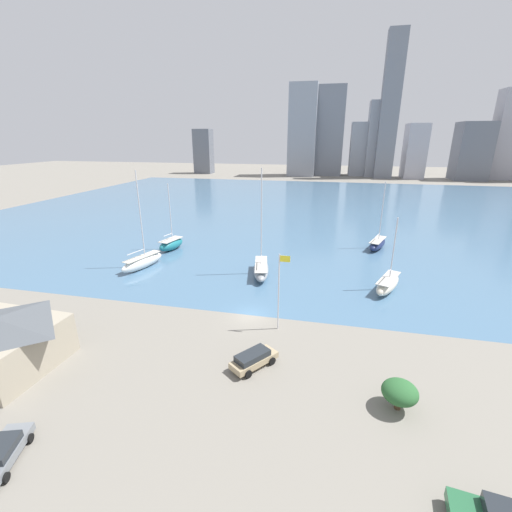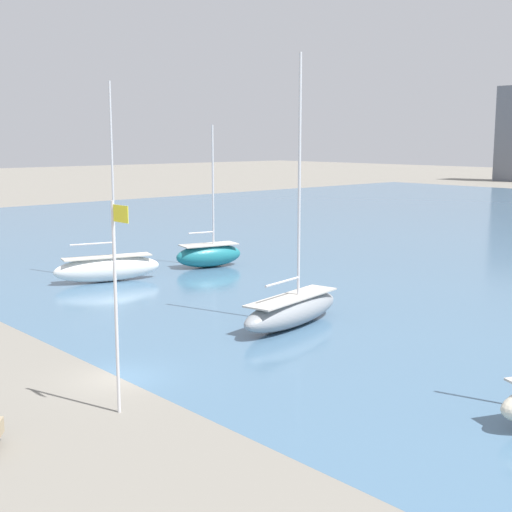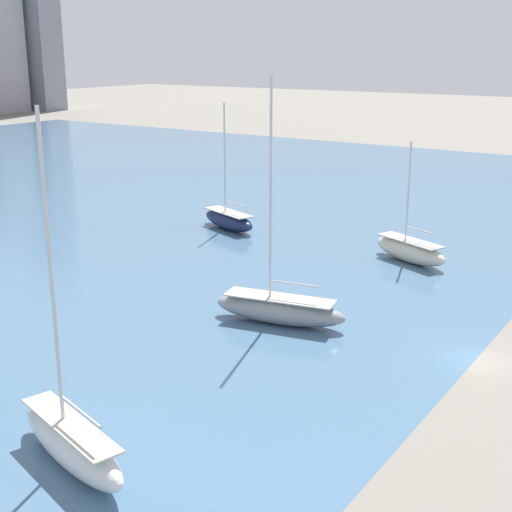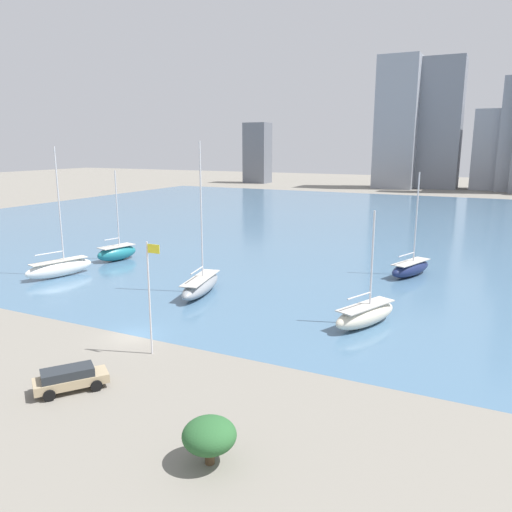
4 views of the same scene
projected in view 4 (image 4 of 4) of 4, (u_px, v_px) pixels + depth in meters
ground_plane at (133, 336)px, 43.72m from camera, size 500.00×500.00×0.00m
harbor_water at (350, 224)px, 105.13m from camera, size 180.00×140.00×0.00m
flag_pole at (150, 293)px, 38.86m from camera, size 1.24×0.14×9.14m
yard_shrub at (209, 436)px, 25.86m from camera, size 2.87×2.87×2.51m
sailboat_gray at (201, 285)px, 55.70m from camera, size 4.17×9.72×16.78m
sailboat_white at (59, 267)px, 63.11m from camera, size 4.16×8.97×16.19m
sailboat_navy at (411, 268)px, 63.55m from camera, size 4.90×8.36×13.09m
sailboat_cream at (365, 315)px, 45.92m from camera, size 5.17×8.29×10.67m
sailboat_teal at (117, 252)px, 72.16m from camera, size 3.91×6.79×12.86m
parked_wagon_tan at (70, 378)px, 33.82m from camera, size 4.34×4.93×1.61m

